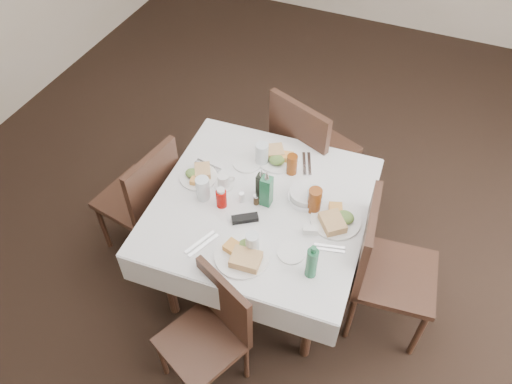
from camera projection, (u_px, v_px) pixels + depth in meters
ground_plane at (297, 258)px, 3.56m from camera, size 7.00×7.00×0.00m
room_shell at (320, 44)px, 2.30m from camera, size 6.04×7.04×2.80m
dining_table at (261, 213)px, 2.97m from camera, size 1.30×1.30×0.76m
chair_north at (308, 148)px, 3.48m from camera, size 0.63×0.63×1.02m
chair_south at (212, 327)px, 2.68m from camera, size 0.52×0.52×0.84m
chair_east at (382, 263)px, 2.86m from camera, size 0.52×0.52×0.98m
chair_west at (145, 196)px, 3.24m from camera, size 0.51×0.51×0.94m
meal_north at (277, 156)px, 3.13m from camera, size 0.27×0.27×0.06m
meal_south at (243, 255)px, 2.63m from camera, size 0.30×0.30×0.06m
meal_east at (336, 219)px, 2.79m from camera, size 0.29×0.29×0.06m
meal_west at (198, 175)px, 3.03m from camera, size 0.23×0.23×0.05m
side_plate_a at (247, 163)px, 3.12m from camera, size 0.18×0.18×0.01m
side_plate_b at (291, 253)px, 2.66m from camera, size 0.15×0.15×0.01m
water_n at (262, 154)px, 3.07m from camera, size 0.08×0.08×0.15m
water_s at (252, 243)px, 2.62m from camera, size 0.07×0.07×0.14m
water_e at (313, 197)px, 2.84m from camera, size 0.07×0.07×0.14m
water_w at (203, 188)px, 2.88m from camera, size 0.08×0.08×0.15m
iced_tea_a at (292, 164)px, 3.02m from camera, size 0.07×0.07×0.14m
iced_tea_b at (315, 200)px, 2.81m from camera, size 0.08×0.08×0.16m
bread_basket at (305, 196)px, 2.90m from camera, size 0.21×0.21×0.07m
oil_cruet_dark at (261, 185)px, 2.87m from camera, size 0.05×0.05×0.22m
oil_cruet_green at (266, 190)px, 2.82m from camera, size 0.06×0.06×0.26m
ketchup_bottle at (221, 198)px, 2.84m from camera, size 0.06×0.06×0.13m
salt_shaker at (242, 197)px, 2.89m from camera, size 0.03×0.03×0.07m
pepper_shaker at (256, 199)px, 2.87m from camera, size 0.03×0.03×0.07m
coffee_mug at (224, 181)px, 2.97m from camera, size 0.12×0.12×0.09m
sunglasses at (245, 218)px, 2.80m from camera, size 0.15×0.12×0.03m
green_bottle at (312, 262)px, 2.50m from camera, size 0.06×0.06×0.23m
sugar_caddy at (310, 230)px, 2.74m from camera, size 0.09×0.07×0.04m
cutlery_n at (307, 164)px, 3.12m from camera, size 0.12×0.21×0.01m
cutlery_s at (202, 244)px, 2.70m from camera, size 0.12×0.21×0.01m
cutlery_e at (329, 248)px, 2.68m from camera, size 0.17×0.08×0.01m
cutlery_w at (208, 166)px, 3.10m from camera, size 0.19×0.07×0.01m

